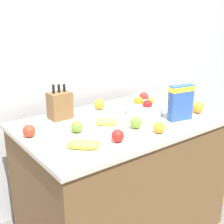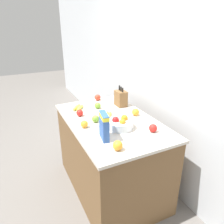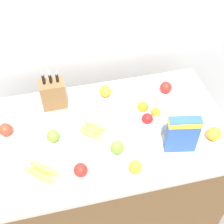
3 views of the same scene
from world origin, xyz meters
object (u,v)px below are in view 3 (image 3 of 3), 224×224
at_px(apple_by_knife_block, 81,170).
at_px(orange_by_cereal, 214,134).
at_px(apple_rear, 6,130).
at_px(orange_front_right, 135,167).
at_px(apple_leftmost, 117,148).
at_px(apple_rightmost, 53,135).
at_px(banana_bunch_left, 42,172).
at_px(orange_back_center, 105,91).
at_px(apple_near_bananas, 166,87).
at_px(fruit_bowl, 147,118).
at_px(knife_block, 53,94).
at_px(banana_bunch_right, 92,130).
at_px(cereal_box, 182,133).

bearing_deg(apple_by_knife_block, orange_by_cereal, 4.47).
distance_m(apple_rear, orange_front_right, 0.82).
xyz_separation_m(apple_rear, apple_leftmost, (0.62, -0.29, -0.00)).
xyz_separation_m(apple_rightmost, orange_by_cereal, (0.94, -0.21, 0.00)).
distance_m(banana_bunch_left, orange_back_center, 0.71).
relative_size(apple_near_bananas, apple_rightmost, 1.07).
relative_size(fruit_bowl, orange_back_center, 3.14).
bearing_deg(orange_by_cereal, knife_block, 150.34).
bearing_deg(orange_back_center, apple_near_bananas, -7.92).
height_order(banana_bunch_right, orange_front_right, orange_front_right).
height_order(apple_leftmost, apple_by_knife_block, same).
distance_m(banana_bunch_right, apple_near_bananas, 0.61).
bearing_deg(cereal_box, knife_block, 152.28).
height_order(fruit_bowl, banana_bunch_right, fruit_bowl).
xyz_separation_m(fruit_bowl, apple_rear, (-0.86, 0.11, -0.01)).
height_order(apple_by_knife_block, orange_by_cereal, orange_by_cereal).
height_order(fruit_bowl, orange_by_cereal, fruit_bowl).
bearing_deg(orange_front_right, apple_near_bananas, 56.05).
bearing_deg(banana_bunch_left, fruit_bowl, 18.69).
distance_m(banana_bunch_right, orange_by_cereal, 0.73).
xyz_separation_m(apple_near_bananas, orange_front_right, (-0.39, -0.57, -0.00)).
xyz_separation_m(fruit_bowl, apple_leftmost, (-0.24, -0.18, -0.01)).
bearing_deg(banana_bunch_right, apple_by_knife_block, -112.77).
height_order(apple_near_bananas, orange_front_right, apple_near_bananas).
distance_m(banana_bunch_left, apple_rear, 0.39).
relative_size(apple_by_knife_block, orange_by_cereal, 0.90).
bearing_deg(banana_bunch_right, orange_front_right, -61.91).
relative_size(banana_bunch_right, orange_back_center, 2.23).
relative_size(apple_rightmost, orange_back_center, 0.93).
relative_size(apple_leftmost, orange_front_right, 1.03).
bearing_deg(knife_block, orange_by_cereal, -29.66).
xyz_separation_m(orange_front_right, orange_back_center, (-0.03, 0.63, 0.00)).
height_order(apple_rightmost, orange_back_center, orange_back_center).
xyz_separation_m(banana_bunch_left, orange_back_center, (0.47, 0.53, 0.02)).
relative_size(orange_by_cereal, orange_front_right, 1.14).
relative_size(apple_leftmost, orange_by_cereal, 0.90).
height_order(cereal_box, fruit_bowl, cereal_box).
distance_m(knife_block, apple_rightmost, 0.31).
distance_m(fruit_bowl, apple_by_knife_block, 0.54).
bearing_deg(banana_bunch_left, knife_block, 76.35).
bearing_deg(apple_rear, apple_by_knife_block, -44.31).
distance_m(apple_rear, apple_by_knife_block, 0.55).
height_order(cereal_box, apple_rightmost, cereal_box).
xyz_separation_m(apple_by_knife_block, orange_front_right, (0.30, -0.05, -0.00)).
relative_size(orange_by_cereal, orange_back_center, 1.05).
bearing_deg(orange_front_right, apple_by_knife_block, 170.58).
distance_m(banana_bunch_right, apple_rear, 0.53).
bearing_deg(apple_leftmost, apple_by_knife_block, -156.22).
bearing_deg(fruit_bowl, banana_bunch_right, 179.23).
bearing_deg(apple_near_bananas, banana_bunch_right, -156.82).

